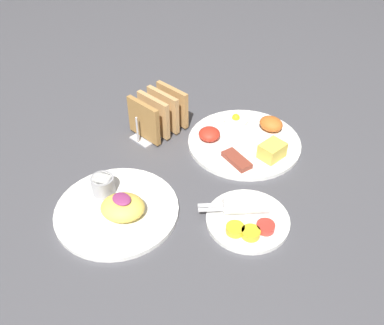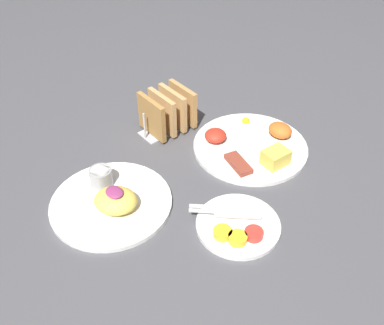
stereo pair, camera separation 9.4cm
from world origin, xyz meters
TOP-DOWN VIEW (x-y plane):
  - ground_plane at (0.00, 0.00)m, footprint 3.00×3.00m
  - plate_breakfast at (0.00, 0.20)m, footprint 0.27×0.27m
  - plate_condiments at (0.16, -0.00)m, footprint 0.17×0.16m
  - plate_foreground at (-0.05, -0.16)m, footprint 0.25×0.25m
  - toast_rack at (-0.19, 0.09)m, footprint 0.10×0.15m

SIDE VIEW (x-z plane):
  - ground_plane at x=0.00m, z-range 0.00..0.00m
  - plate_breakfast at x=0.00m, z-range -0.01..0.03m
  - plate_condiments at x=0.16m, z-range -0.01..0.03m
  - plate_foreground at x=-0.05m, z-range -0.01..0.04m
  - toast_rack at x=-0.19m, z-range 0.00..0.10m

